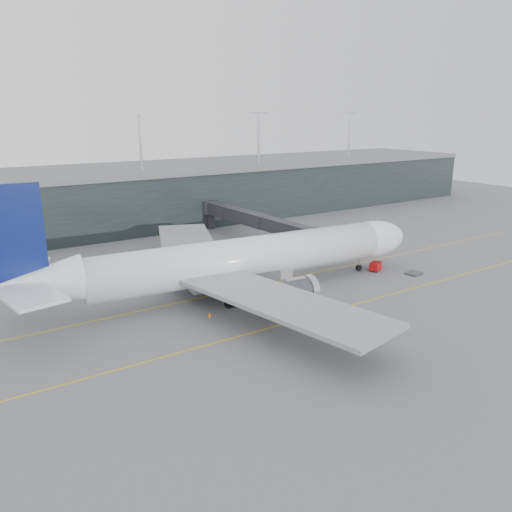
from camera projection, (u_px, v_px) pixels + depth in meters
ground at (219, 285)px, 87.88m from camera, size 320.00×320.00×0.00m
taxiline_a at (231, 291)px, 84.66m from camera, size 160.00×0.25×0.02m
taxiline_b at (287, 323)px, 71.78m from camera, size 160.00×0.25×0.02m
taxiline_lead_main at (194, 255)px, 106.60m from camera, size 0.25×60.00×0.02m
terminal at (112, 197)px, 132.46m from camera, size 240.00×36.00×29.00m
main_aircraft at (241, 260)px, 82.54m from camera, size 73.15×68.49×20.50m
jet_bridge at (244, 217)px, 117.98m from camera, size 6.07×48.60×7.40m
gse_cart at (376, 266)px, 95.34m from camera, size 2.96×2.49×1.72m
baggage_dolly at (414, 273)px, 93.65m from camera, size 3.32×2.84×0.30m
uld_a at (178, 270)px, 93.20m from camera, size 2.14×1.81×1.77m
uld_b at (181, 268)px, 94.77m from camera, size 2.24×2.05×1.65m
uld_c at (188, 268)px, 94.36m from camera, size 2.34×2.15×1.71m
cone_nose at (381, 263)px, 99.23m from camera, size 0.41×0.41×0.66m
cone_wing_stbd at (324, 307)px, 76.78m from camera, size 0.44×0.44×0.70m
cone_wing_port at (236, 260)px, 101.51m from camera, size 0.42×0.42×0.67m
cone_tail at (209, 314)px, 73.88m from camera, size 0.48×0.48×0.76m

